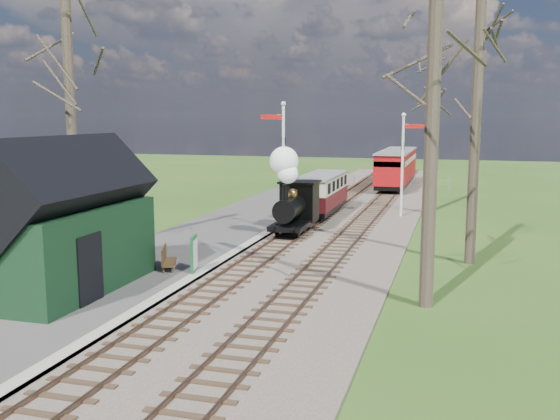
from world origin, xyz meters
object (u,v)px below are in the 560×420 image
(semaphore_far, at_px, (404,157))
(red_carriage_a, at_px, (393,170))
(red_carriage_b, at_px, (400,165))
(person, at_px, (147,248))
(station_shed, at_px, (64,224))
(coach, at_px, (322,192))
(sign_board, at_px, (194,254))
(semaphore_near, at_px, (282,157))
(bench, at_px, (166,258))
(locomotive, at_px, (293,196))

(semaphore_far, bearing_deg, red_carriage_a, 98.63)
(red_carriage_b, xyz_separation_m, person, (-5.73, -32.20, -0.66))
(station_shed, distance_m, person, 3.46)
(coach, bearing_deg, red_carriage_a, 78.12)
(sign_board, bearing_deg, person, -173.47)
(red_carriage_a, height_order, red_carriage_b, same)
(semaphore_far, bearing_deg, station_shed, -115.72)
(semaphore_near, xyz_separation_m, red_carriage_b, (3.37, 23.19, -2.01))
(red_carriage_a, bearing_deg, sign_board, -98.60)
(semaphore_near, relative_size, bench, 4.27)
(station_shed, distance_m, sign_board, 4.53)
(semaphore_far, height_order, person, semaphore_far)
(semaphore_far, height_order, locomotive, semaphore_far)
(semaphore_near, relative_size, semaphore_far, 1.09)
(station_shed, height_order, semaphore_near, semaphore_near)
(semaphore_far, height_order, bench, semaphore_far)
(semaphore_far, height_order, sign_board, semaphore_far)
(locomotive, bearing_deg, red_carriage_b, 83.77)
(locomotive, xyz_separation_m, bench, (-2.51, -7.98, -1.30))
(red_carriage_a, distance_m, red_carriage_b, 5.50)
(coach, relative_size, person, 4.25)
(semaphore_far, distance_m, coach, 4.84)
(station_shed, bearing_deg, red_carriage_a, 76.92)
(semaphore_near, bearing_deg, bench, -101.39)
(coach, distance_m, red_carriage_b, 18.05)
(semaphore_far, relative_size, person, 3.77)
(person, bearing_deg, semaphore_far, -44.13)
(red_carriage_a, xyz_separation_m, red_carriage_b, (0.00, 5.50, 0.00))
(person, bearing_deg, sign_board, -101.06)
(semaphore_near, distance_m, sign_board, 9.27)
(coach, height_order, person, coach)
(sign_board, bearing_deg, coach, 84.32)
(red_carriage_b, bearing_deg, red_carriage_a, -90.00)
(semaphore_near, distance_m, red_carriage_b, 23.52)
(station_shed, relative_size, bench, 4.33)
(semaphore_far, distance_m, red_carriage_a, 11.95)
(locomotive, height_order, person, locomotive)
(locomotive, distance_m, person, 8.90)
(locomotive, height_order, sign_board, locomotive)
(station_shed, relative_size, locomotive, 1.56)
(sign_board, distance_m, bench, 1.15)
(locomotive, relative_size, coach, 0.62)
(semaphore_far, distance_m, person, 16.95)
(semaphore_near, bearing_deg, red_carriage_b, 81.73)
(locomotive, relative_size, person, 2.65)
(person, bearing_deg, red_carriage_a, -29.69)
(station_shed, xyz_separation_m, red_carriage_b, (6.90, 35.19, -0.65))
(semaphore_near, height_order, sign_board, semaphore_near)
(locomotive, bearing_deg, coach, 89.89)
(station_shed, xyz_separation_m, semaphore_far, (8.67, 18.00, 1.08))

